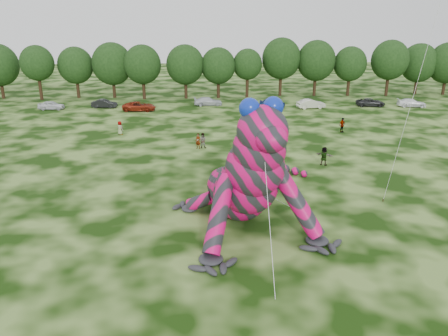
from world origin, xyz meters
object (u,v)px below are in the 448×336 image
at_px(tree_11, 316,68).
at_px(tree_5, 113,70).
at_px(car_5, 311,104).
at_px(spectator_1, 203,140).
at_px(tree_3, 38,73).
at_px(tree_13, 389,68).
at_px(car_0, 51,105).
at_px(car_2, 139,106).
at_px(spectator_4, 120,128).
at_px(car_3, 208,101).
at_px(car_4, 272,103).
at_px(tree_6, 143,72).
at_px(inflatable_gecko, 235,153).
at_px(car_1, 104,104).
at_px(tree_8, 218,73).
at_px(tree_12, 350,71).
at_px(tree_10, 281,67).
at_px(tree_7, 185,72).
at_px(tree_4, 76,73).
at_px(spectator_5, 324,156).
at_px(spectator_3, 342,125).
at_px(car_7, 412,103).
at_px(tree_9, 247,73).
at_px(tree_15, 447,69).
at_px(spectator_0, 198,141).
at_px(car_6, 371,102).
at_px(tree_14, 418,69).

bearing_deg(tree_11, tree_5, 179.63).
xyz_separation_m(car_5, spectator_1, (-17.78, -21.37, 0.13)).
distance_m(tree_3, tree_13, 62.85).
bearing_deg(spectator_1, car_0, -35.38).
relative_size(car_2, spectator_4, 3.01).
height_order(car_3, car_4, car_4).
height_order(tree_6, spectator_4, tree_6).
distance_m(inflatable_gecko, car_1, 45.22).
relative_size(tree_3, car_4, 2.22).
distance_m(tree_8, tree_11, 18.05).
bearing_deg(tree_12, car_2, -162.73).
distance_m(tree_10, tree_12, 12.67).
bearing_deg(car_2, spectator_1, -150.14).
xyz_separation_m(tree_7, car_3, (3.79, -6.88, -4.06)).
bearing_deg(car_1, inflatable_gecko, -149.67).
xyz_separation_m(tree_4, spectator_5, (33.95, -40.42, -3.60)).
distance_m(inflatable_gecko, car_2, 40.57).
bearing_deg(spectator_3, tree_8, 88.02).
bearing_deg(car_7, tree_8, 81.87).
xyz_separation_m(tree_9, tree_15, (37.41, 0.43, 0.48)).
distance_m(tree_12, tree_15, 18.46).
relative_size(tree_5, tree_15, 1.02).
bearing_deg(tree_12, tree_15, 0.10).
relative_size(tree_7, car_5, 2.09).
distance_m(tree_7, spectator_5, 41.28).
bearing_deg(tree_12, car_5, -130.98).
height_order(inflatable_gecko, spectator_0, inflatable_gecko).
relative_size(car_2, car_7, 1.13).
bearing_deg(tree_6, tree_7, 0.92).
height_order(tree_15, spectator_5, tree_15).
relative_size(tree_7, car_6, 2.04).
height_order(tree_14, car_0, tree_14).
bearing_deg(car_7, car_0, 98.89).
height_order(tree_7, car_2, tree_7).
height_order(inflatable_gecko, tree_10, tree_10).
bearing_deg(tree_4, car_3, -20.63).
height_order(tree_3, spectator_1, tree_3).
relative_size(tree_9, car_1, 2.14).
relative_size(tree_12, tree_14, 0.95).
xyz_separation_m(tree_10, car_7, (19.52, -12.02, -4.59)).
relative_size(inflatable_gecko, car_4, 4.50).
bearing_deg(tree_9, tree_4, 177.45).
bearing_deg(tree_3, tree_7, -0.59).
distance_m(tree_13, car_5, 20.55).
distance_m(tree_5, car_6, 45.10).
relative_size(tree_3, car_3, 2.02).
relative_size(tree_12, spectator_3, 4.79).
relative_size(tree_13, spectator_5, 5.43).
bearing_deg(tree_14, spectator_4, -152.12).
xyz_separation_m(car_2, spectator_4, (-0.64, -14.59, 0.14)).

